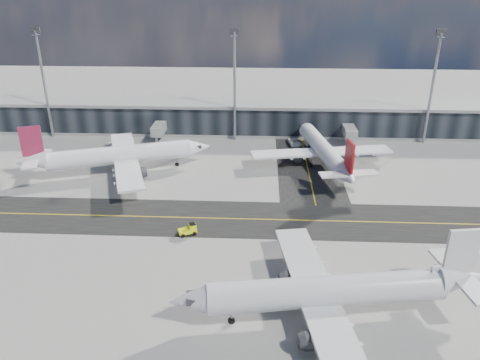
{
  "coord_description": "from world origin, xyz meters",
  "views": [
    {
      "loc": [
        7.19,
        -71.35,
        41.69
      ],
      "look_at": [
        3.22,
        10.3,
        5.0
      ],
      "focal_mm": 35.0,
      "sensor_mm": 36.0,
      "label": 1
    }
  ],
  "objects_px": {
    "airliner_af": "(118,155)",
    "airliner_redtail": "(324,151)",
    "baggage_tug": "(189,229)",
    "service_van": "(295,143)",
    "airliner_near": "(331,292)"
  },
  "relations": [
    {
      "from": "airliner_af",
      "to": "airliner_near",
      "type": "relative_size",
      "value": 0.99
    },
    {
      "from": "airliner_af",
      "to": "airliner_near",
      "type": "height_order",
      "value": "airliner_af"
    },
    {
      "from": "service_van",
      "to": "airliner_near",
      "type": "bearing_deg",
      "value": -99.03
    },
    {
      "from": "airliner_af",
      "to": "airliner_redtail",
      "type": "xyz_separation_m",
      "value": [
        46.37,
        6.02,
        -0.27
      ]
    },
    {
      "from": "airliner_redtail",
      "to": "airliner_near",
      "type": "height_order",
      "value": "airliner_near"
    },
    {
      "from": "airliner_near",
      "to": "service_van",
      "type": "bearing_deg",
      "value": -8.22
    },
    {
      "from": "airliner_redtail",
      "to": "service_van",
      "type": "xyz_separation_m",
      "value": [
        -5.76,
        13.65,
        -2.99
      ]
    },
    {
      "from": "airliner_af",
      "to": "service_van",
      "type": "distance_m",
      "value": 45.24
    },
    {
      "from": "airliner_af",
      "to": "baggage_tug",
      "type": "xyz_separation_m",
      "value": [
        19.8,
        -26.28,
        -3.12
      ]
    },
    {
      "from": "service_van",
      "to": "airliner_af",
      "type": "bearing_deg",
      "value": -163.76
    },
    {
      "from": "airliner_af",
      "to": "airliner_redtail",
      "type": "distance_m",
      "value": 46.76
    },
    {
      "from": "baggage_tug",
      "to": "service_van",
      "type": "relative_size",
      "value": 0.57
    },
    {
      "from": "airliner_redtail",
      "to": "service_van",
      "type": "bearing_deg",
      "value": 102.62
    },
    {
      "from": "airliner_af",
      "to": "airliner_redtail",
      "type": "bearing_deg",
      "value": 78.42
    },
    {
      "from": "airliner_af",
      "to": "airliner_redtail",
      "type": "height_order",
      "value": "airliner_af"
    }
  ]
}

